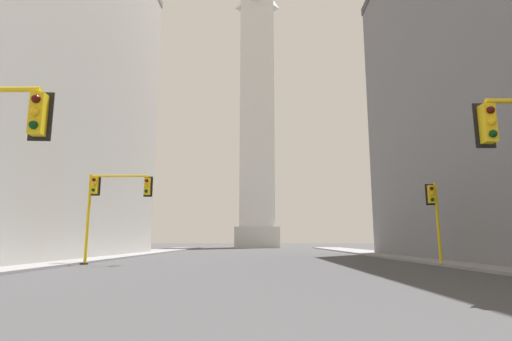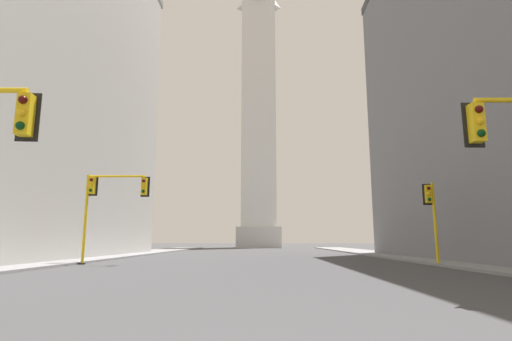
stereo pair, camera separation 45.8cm
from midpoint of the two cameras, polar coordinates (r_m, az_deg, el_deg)
sidewalk_left at (r=34.23m, az=-23.89°, el=-11.48°), size 5.00×96.49×0.15m
sidewalk_right at (r=33.92m, az=23.22°, el=-11.55°), size 5.00×96.49×0.15m
obelisk at (r=87.41m, az=0.01°, el=8.80°), size 8.92×8.92×61.21m
traffic_light_mid_left at (r=27.40m, az=-20.55°, el=-3.40°), size 4.19×0.51×5.70m
traffic_light_mid_right at (r=26.77m, az=23.72°, el=-5.24°), size 0.76×0.53×4.99m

